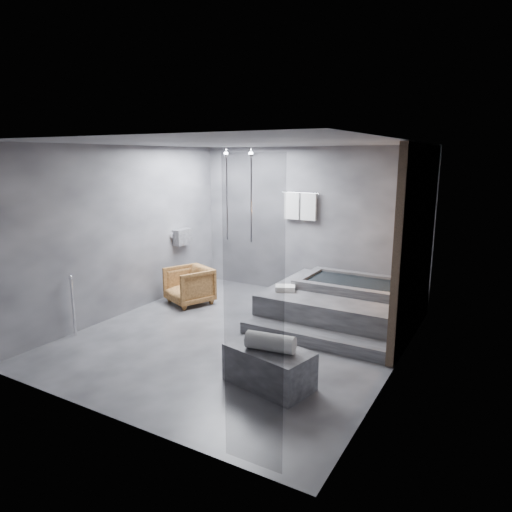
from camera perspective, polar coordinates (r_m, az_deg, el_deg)
The scene contains 7 objects.
room at distance 6.46m, azimuth 1.99°, elevation 4.44°, with size 5.00×5.04×2.82m.
tub_deck at distance 7.63m, azimuth 10.56°, elevation -5.96°, with size 2.20×2.00×0.50m, color #343437.
tub_step at distance 6.65m, azimuth 7.07°, elevation -10.12°, with size 2.20×0.36×0.18m, color #343437.
concrete_bench at distance 5.46m, azimuth 1.64°, elevation -13.66°, with size 1.00×0.55×0.45m, color #333336.
driftwood_chair at distance 8.35m, azimuth -8.35°, elevation -3.67°, with size 0.71×0.73×0.67m, color #4D2D13.
rolled_towel at distance 5.27m, azimuth 1.81°, elevation -10.71°, with size 0.20×0.20×0.57m, color silver.
deck_towel at distance 7.37m, azimuth 3.67°, elevation -4.04°, with size 0.31×0.23×0.08m, color white.
Camera 1 is at (3.38, -5.42, 2.62)m, focal length 32.00 mm.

